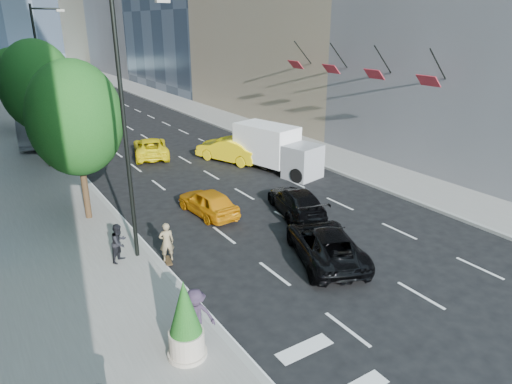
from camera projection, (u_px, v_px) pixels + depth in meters
ground at (324, 257)px, 18.72m from camera, size 160.00×160.00×0.00m
sidewalk_left at (4, 137)px, 37.79m from camera, size 6.00×120.00×0.15m
sidewalk_right at (208, 114)px, 47.40m from camera, size 4.00×120.00×0.15m
lamp_near at (128, 116)px, 16.64m from camera, size 2.13×0.22×10.00m
lamp_far at (44, 73)px, 30.83m from camera, size 2.13×0.22×10.00m
tree_near at (75, 119)px, 20.43m from camera, size 4.20×4.20×7.46m
tree_mid at (38, 86)px, 28.20m from camera, size 4.50×4.50×7.99m
tree_far at (15, 77)px, 38.69m from camera, size 3.90×3.90×6.92m
traffic_signal at (14, 73)px, 45.53m from camera, size 2.48×0.53×5.20m
facade_flags at (353, 68)px, 29.82m from camera, size 1.85×13.30×2.05m
skateboarder at (167, 245)px, 17.97m from camera, size 0.66×0.50×1.62m
black_sedan_lincoln at (325, 244)px, 18.29m from camera, size 4.03×5.51×1.39m
black_sedan_mercedes at (296, 201)px, 22.68m from camera, size 3.13×4.97×1.34m
taxi_a at (208, 202)px, 22.60m from camera, size 1.88×4.02×1.33m
taxi_b at (230, 150)px, 31.25m from camera, size 3.49×5.25×1.64m
taxi_c at (151, 148)px, 32.33m from camera, size 3.54×5.30×1.35m
taxi_d at (228, 145)px, 32.82m from camera, size 2.85×5.04×1.38m
city_bus at (57, 113)px, 38.28m from camera, size 7.59×13.79×3.77m
box_truck at (276, 148)px, 29.13m from camera, size 3.48×6.29×2.85m
pedestrian_a at (119, 243)px, 17.82m from camera, size 0.98×0.95×1.59m
pedestrian_c at (195, 316)px, 13.24m from camera, size 1.30×1.08×1.75m
planter_shrub at (185, 321)px, 12.58m from camera, size 1.01×1.01×2.43m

